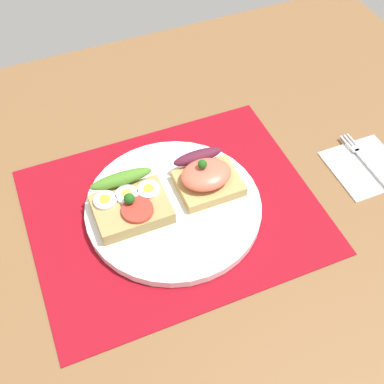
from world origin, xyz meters
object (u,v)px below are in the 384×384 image
(plate, at_px, (173,207))
(napkin, at_px, (366,166))
(sandwich_salmon, at_px, (206,176))
(fork, at_px, (368,164))
(sandwich_egg_tomato, at_px, (130,204))

(plate, distance_m, napkin, 0.32)
(napkin, bearing_deg, plate, 173.52)
(plate, relative_size, sandwich_salmon, 2.81)
(fork, bearing_deg, sandwich_salmon, 168.68)
(sandwich_salmon, bearing_deg, plate, -164.23)
(sandwich_salmon, height_order, fork, sandwich_salmon)
(sandwich_egg_tomato, relative_size, sandwich_salmon, 1.15)
(plate, relative_size, fork, 1.75)
(sandwich_egg_tomato, distance_m, napkin, 0.38)
(sandwich_egg_tomato, height_order, sandwich_salmon, sandwich_salmon)
(plate, relative_size, sandwich_egg_tomato, 2.45)
(plate, height_order, sandwich_salmon, sandwich_salmon)
(sandwich_egg_tomato, distance_m, sandwich_salmon, 0.12)
(plate, distance_m, sandwich_egg_tomato, 0.07)
(napkin, height_order, fork, fork)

